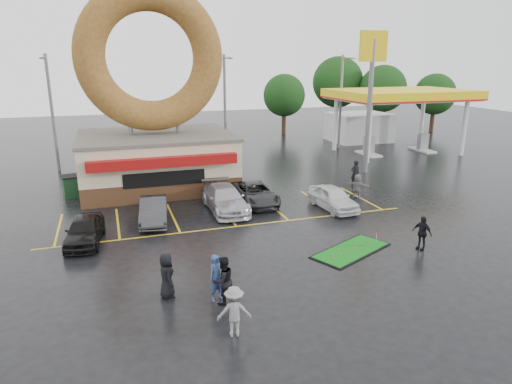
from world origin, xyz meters
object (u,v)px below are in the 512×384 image
object	(u,v)px
car_dgrey	(154,210)
gas_station	(381,110)
car_black	(85,230)
car_silver	(225,199)
donut_shop	(155,122)
shell_sign	(371,76)
putting_green	(351,250)
car_white	(333,198)
person_blue	(217,278)
person_cameraman	(422,233)
streetlight_mid	(225,104)
dumpster	(78,186)
streetlight_left	(52,111)
car_grey	(255,193)
streetlight_right	(341,100)

from	to	relation	value
car_dgrey	gas_station	bearing A→B (deg)	40.37
car_black	car_silver	world-z (taller)	car_silver
car_black	donut_shop	bearing A→B (deg)	71.72
shell_sign	putting_green	bearing A→B (deg)	-123.40
car_white	person_blue	distance (m)	12.28
person_cameraman	car_white	bearing A→B (deg)	166.83
person_blue	shell_sign	bearing A→B (deg)	22.30
donut_shop	streetlight_mid	distance (m)	10.59
donut_shop	car_black	xyz separation A→B (m)	(-4.57, -9.47, -3.80)
car_silver	person_blue	world-z (taller)	person_blue
person_blue	dumpster	distance (m)	16.95
gas_station	person_cameraman	size ratio (longest dim) A/B	8.41
donut_shop	dumpster	xyz separation A→B (m)	(-5.24, -0.72, -3.81)
car_dgrey	car_silver	world-z (taller)	car_silver
dumpster	car_silver	bearing A→B (deg)	-46.73
donut_shop	streetlight_left	xyz separation A→B (m)	(-7.00, 6.95, 0.32)
car_dgrey	car_white	world-z (taller)	car_white
car_dgrey	donut_shop	bearing A→B (deg)	89.41
gas_station	car_white	xyz separation A→B (m)	(-13.74, -16.44, -3.01)
shell_sign	car_dgrey	distance (m)	19.49
person_cameraman	putting_green	distance (m)	3.40
car_white	person_blue	xyz separation A→B (m)	(-9.05, -8.30, 0.20)
gas_station	putting_green	distance (m)	27.63
car_silver	person_blue	bearing A→B (deg)	-106.70
car_grey	streetlight_left	bearing A→B (deg)	133.45
gas_station	putting_green	bearing A→B (deg)	-125.33
gas_station	streetlight_left	world-z (taller)	streetlight_left
car_black	person_blue	size ratio (longest dim) A/B	2.20
car_black	streetlight_mid	bearing A→B (deg)	63.89
car_dgrey	car_silver	size ratio (longest dim) A/B	0.81
car_dgrey	car_silver	bearing A→B (deg)	17.36
putting_green	gas_station	bearing A→B (deg)	54.67
car_dgrey	putting_green	bearing A→B (deg)	-32.11
streetlight_left	person_blue	bearing A→B (deg)	-73.08
person_blue	person_cameraman	bearing A→B (deg)	-13.76
person_blue	streetlight_right	bearing A→B (deg)	31.13
gas_station	dumpster	xyz separation A→B (m)	(-28.24, -8.69, -3.05)
streetlight_mid	dumpster	distance (m)	15.55
shell_sign	person_blue	world-z (taller)	shell_sign
streetlight_right	car_white	world-z (taller)	streetlight_right
shell_sign	car_silver	world-z (taller)	shell_sign
gas_station	car_silver	world-z (taller)	gas_station
dumpster	car_grey	bearing A→B (deg)	-37.46
car_white	streetlight_left	bearing A→B (deg)	133.14
donut_shop	person_cameraman	distance (m)	18.74
putting_green	person_cameraman	bearing A→B (deg)	-13.86
streetlight_left	car_dgrey	distance (m)	16.14
streetlight_right	person_cameraman	world-z (taller)	streetlight_right
shell_sign	streetlight_left	world-z (taller)	shell_sign
shell_sign	car_white	xyz separation A→B (m)	(-6.74, -7.50, -6.69)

